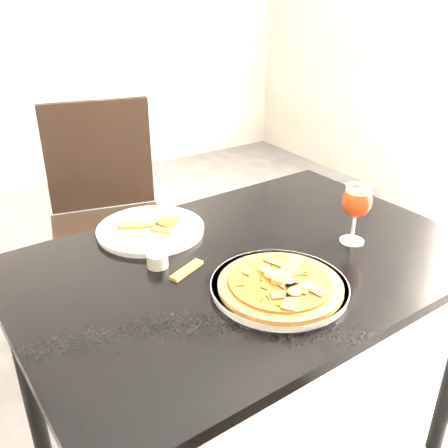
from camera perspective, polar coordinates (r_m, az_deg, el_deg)
dining_table at (r=1.36m, az=2.74°, el=-7.17°), size 1.23×0.85×0.75m
chair_far at (r=2.09m, az=-13.06°, el=0.94°), size 0.54×0.54×0.98m
plate_main at (r=1.19m, az=6.33°, el=-7.12°), size 0.36×0.36×0.02m
pizza at (r=1.16m, az=6.45°, el=-6.81°), size 0.29×0.29×0.03m
plate_second at (r=1.45m, az=-8.38°, el=-0.65°), size 0.34×0.34×0.02m
crust_scraps at (r=1.45m, az=-7.53°, el=-0.04°), size 0.19×0.14×0.01m
loose_crust at (r=1.25m, az=-4.28°, el=-5.27°), size 0.11×0.06×0.01m
sauce_cup at (r=1.28m, az=-7.62°, el=-4.03°), size 0.05×0.05×0.04m
beer_glass at (r=1.38m, az=14.93°, el=2.50°), size 0.08×0.08×0.17m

